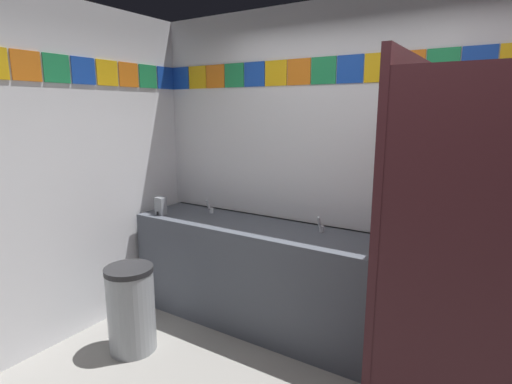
{
  "coord_description": "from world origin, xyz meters",
  "views": [
    {
      "loc": [
        0.87,
        -1.59,
        1.83
      ],
      "look_at": [
        -0.67,
        0.84,
        1.24
      ],
      "focal_mm": 28.24,
      "sensor_mm": 36.0,
      "label": 1
    }
  ],
  "objects": [
    {
      "name": "trash_bin",
      "position": [
        -1.45,
        0.29,
        0.34
      ],
      "size": [
        0.36,
        0.36,
        0.67
      ],
      "color": "#999EA3",
      "rests_on": "ground_plane"
    },
    {
      "name": "faucet_left",
      "position": [
        -1.42,
        1.23,
        0.94
      ],
      "size": [
        0.04,
        0.1,
        0.14
      ],
      "color": "silver",
      "rests_on": "vanity_counter"
    },
    {
      "name": "soap_dispenser",
      "position": [
        -1.78,
        0.96,
        0.97
      ],
      "size": [
        0.09,
        0.09,
        0.16
      ],
      "color": "gray",
      "rests_on": "vanity_counter"
    },
    {
      "name": "wall_side",
      "position": [
        -2.06,
        -0.0,
        1.33
      ],
      "size": [
        0.09,
        2.88,
        2.65
      ],
      "color": "silver",
      "rests_on": "ground_plane"
    },
    {
      "name": "stall_divider",
      "position": [
        0.62,
        0.42,
        1.03
      ],
      "size": [
        0.92,
        1.51,
        2.07
      ],
      "color": "#471E23",
      "rests_on": "ground_plane"
    },
    {
      "name": "vanity_counter",
      "position": [
        -0.87,
        1.14,
        0.45
      ],
      "size": [
        2.2,
        0.6,
        0.89
      ],
      "color": "#4C515B",
      "rests_on": "ground_plane"
    },
    {
      "name": "wall_back",
      "position": [
        -0.0,
        1.48,
        1.33
      ],
      "size": [
        4.04,
        0.09,
        2.65
      ],
      "color": "silver",
      "rests_on": "ground_plane"
    },
    {
      "name": "faucet_right",
      "position": [
        -0.32,
        1.23,
        0.94
      ],
      "size": [
        0.04,
        0.1,
        0.14
      ],
      "color": "silver",
      "rests_on": "vanity_counter"
    }
  ]
}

